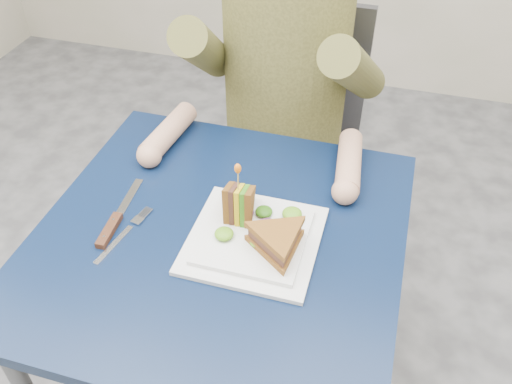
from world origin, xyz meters
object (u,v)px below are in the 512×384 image
(fork, at_px, (123,236))
(knife, at_px, (113,224))
(plate, at_px, (254,239))
(sandwich_flat, at_px, (278,240))
(chair, at_px, (289,132))
(sandwich_upright, at_px, (239,204))
(table, at_px, (221,259))
(diner, at_px, (285,37))

(fork, xyz_separation_m, knife, (-0.03, 0.02, 0.00))
(plate, xyz_separation_m, sandwich_flat, (0.05, -0.02, 0.04))
(sandwich_flat, bearing_deg, chair, 100.82)
(plate, relative_size, knife, 1.17)
(sandwich_flat, distance_m, sandwich_upright, 0.12)
(chair, height_order, sandwich_flat, chair)
(table, xyz_separation_m, sandwich_upright, (0.03, 0.04, 0.13))
(diner, xyz_separation_m, plate, (0.08, -0.55, -0.18))
(table, distance_m, diner, 0.61)
(knife, bearing_deg, diner, 69.60)
(fork, relative_size, knife, 0.80)
(chair, height_order, fork, chair)
(plate, relative_size, fork, 1.46)
(diner, distance_m, fork, 0.66)
(chair, relative_size, sandwich_flat, 4.75)
(sandwich_upright, xyz_separation_m, fork, (-0.22, -0.11, -0.05))
(sandwich_flat, height_order, sandwich_upright, sandwich_upright)
(chair, height_order, knife, chair)
(table, xyz_separation_m, fork, (-0.19, -0.06, 0.08))
(table, relative_size, plate, 2.88)
(table, xyz_separation_m, knife, (-0.22, -0.04, 0.09))
(chair, xyz_separation_m, fork, (-0.19, -0.72, 0.19))
(sandwich_upright, bearing_deg, chair, 92.88)
(plate, bearing_deg, diner, 97.90)
(diner, distance_m, sandwich_flat, 0.61)
(chair, bearing_deg, sandwich_upright, -87.12)
(sandwich_upright, relative_size, knife, 0.59)
(chair, relative_size, diner, 1.25)
(sandwich_flat, xyz_separation_m, knife, (-0.35, -0.01, -0.04))
(diner, height_order, fork, diner)
(plate, xyz_separation_m, knife, (-0.30, -0.04, -0.00))
(chair, relative_size, fork, 5.21)
(sandwich_upright, bearing_deg, plate, -44.79)
(plate, xyz_separation_m, fork, (-0.26, -0.06, -0.01))
(plate, height_order, sandwich_flat, sandwich_flat)
(knife, bearing_deg, plate, 7.35)
(table, distance_m, chair, 0.67)
(table, relative_size, knife, 3.38)
(table, bearing_deg, sandwich_upright, 53.11)
(diner, bearing_deg, sandwich_flat, -77.14)
(sandwich_flat, xyz_separation_m, sandwich_upright, (-0.10, 0.07, 0.01))
(table, height_order, knife, knife)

